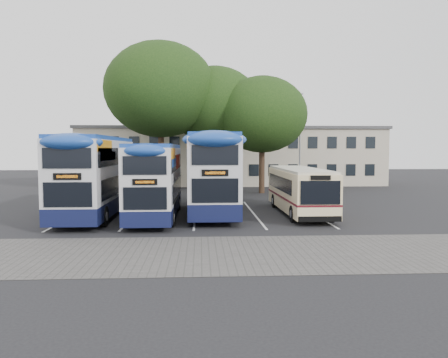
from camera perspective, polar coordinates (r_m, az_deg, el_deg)
ground at (r=21.57m, az=6.11°, el=-6.41°), size 120.00×120.00×0.00m
paving_strip at (r=16.47m, az=1.96°, el=-9.64°), size 40.00×6.00×0.01m
bay_lines at (r=26.23m, az=-3.80°, el=-4.52°), size 14.12×11.00×0.01m
depot_building at (r=48.06m, az=0.98°, el=3.12°), size 32.40×8.40×6.20m
lamp_post at (r=42.00m, az=9.90°, el=5.57°), size 0.25×1.05×9.06m
tree_left at (r=38.85m, az=-8.29°, el=11.46°), size 9.68×9.68×13.09m
tree_mid at (r=39.97m, az=-1.19°, el=9.59°), size 8.18×8.18×11.28m
tree_right at (r=38.32m, az=5.01°, el=8.37°), size 7.78×7.78×10.14m
bus_dd_left at (r=26.17m, az=-16.34°, el=0.80°), size 2.64×10.90×4.54m
bus_dd_mid at (r=24.92m, az=-8.86°, el=0.22°), size 2.39×9.87×4.11m
bus_dd_right at (r=26.58m, az=-1.59°, el=1.20°), size 2.74×11.29×4.70m
bus_single at (r=26.47m, az=9.79°, el=-1.15°), size 2.32×9.11×2.72m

